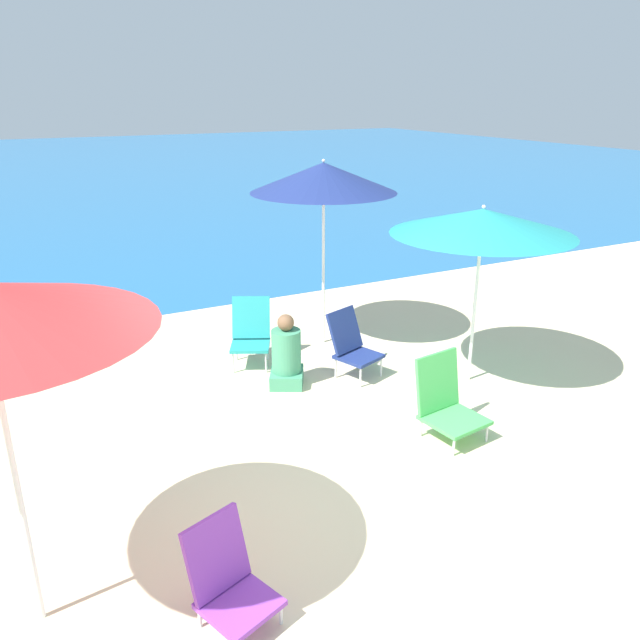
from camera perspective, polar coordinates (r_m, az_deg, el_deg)
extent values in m
plane|color=beige|center=(5.26, 0.85, -15.70)|extent=(60.00, 60.00, 0.00)
cube|color=#23669E|center=(28.93, -23.69, 12.45)|extent=(60.00, 40.00, 0.01)
cylinder|color=white|center=(4.07, -25.92, -13.60)|extent=(0.04, 0.04, 1.91)
cylinder|color=white|center=(7.01, 13.94, 0.91)|extent=(0.04, 0.04, 1.68)
cone|color=teal|center=(6.76, 14.63, 8.71)|extent=(1.93, 1.93, 0.27)
sphere|color=white|center=(6.73, 14.75, 9.98)|extent=(0.04, 0.04, 0.04)
cylinder|color=white|center=(7.84, 0.31, 4.56)|extent=(0.04, 0.04, 1.94)
cone|color=navy|center=(7.61, 0.32, 12.90)|extent=(1.77, 1.77, 0.35)
sphere|color=white|center=(7.59, 0.33, 14.37)|extent=(0.04, 0.04, 0.04)
cylinder|color=silver|center=(5.81, 12.16, -11.30)|extent=(0.02, 0.02, 0.18)
cylinder|color=silver|center=(6.10, 15.01, -9.93)|extent=(0.02, 0.02, 0.18)
cylinder|color=silver|center=(6.06, 9.22, -9.69)|extent=(0.02, 0.02, 0.18)
cylinder|color=silver|center=(6.34, 12.09, -8.46)|extent=(0.02, 0.02, 0.18)
cube|color=#47B756|center=(6.02, 12.20, -8.92)|extent=(0.58, 0.56, 0.04)
cube|color=#47B756|center=(6.03, 10.69, -5.55)|extent=(0.53, 0.19, 0.56)
cylinder|color=silver|center=(6.91, 3.72, -5.26)|extent=(0.02, 0.02, 0.24)
cylinder|color=silver|center=(7.18, 5.62, -4.29)|extent=(0.02, 0.02, 0.24)
cylinder|color=silver|center=(7.12, 1.44, -4.41)|extent=(0.02, 0.02, 0.24)
cylinder|color=silver|center=(7.38, 3.37, -3.51)|extent=(0.02, 0.02, 0.24)
cube|color=navy|center=(7.09, 3.56, -3.34)|extent=(0.56, 0.55, 0.04)
cube|color=navy|center=(7.11, 2.27, -0.94)|extent=(0.48, 0.34, 0.47)
cylinder|color=silver|center=(4.23, -3.59, -25.27)|extent=(0.02, 0.02, 0.14)
cylinder|color=silver|center=(4.27, -10.94, -25.15)|extent=(0.02, 0.02, 0.14)
cylinder|color=silver|center=(4.41, -6.97, -22.98)|extent=(0.02, 0.02, 0.14)
cube|color=purple|center=(4.18, -7.34, -24.38)|extent=(0.53, 0.52, 0.04)
cube|color=purple|center=(4.12, -9.47, -20.34)|extent=(0.44, 0.29, 0.48)
cylinder|color=silver|center=(7.30, -7.95, -3.90)|extent=(0.02, 0.02, 0.25)
cylinder|color=silver|center=(7.27, -4.96, -3.90)|extent=(0.02, 0.02, 0.25)
cylinder|color=silver|center=(7.64, -7.65, -2.76)|extent=(0.02, 0.02, 0.25)
cylinder|color=silver|center=(7.61, -4.80, -2.75)|extent=(0.02, 0.02, 0.25)
cube|color=teal|center=(7.40, -6.38, -2.29)|extent=(0.60, 0.59, 0.04)
cube|color=teal|center=(7.50, -6.33, 0.26)|extent=(0.49, 0.38, 0.49)
cube|color=#3F8C66|center=(6.99, -3.05, -5.26)|extent=(0.51, 0.54, 0.16)
cylinder|color=#3F8C66|center=(6.86, -3.10, -2.84)|extent=(0.32, 0.32, 0.48)
sphere|color=brown|center=(6.74, -3.15, -0.23)|extent=(0.18, 0.18, 0.18)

